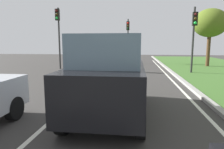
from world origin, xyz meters
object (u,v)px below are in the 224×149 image
at_px(traffic_light_near_right, 194,30).
at_px(traffic_light_overhead_left, 58,27).
at_px(car_suv_ahead, 110,75).
at_px(traffic_light_far_median, 128,34).
at_px(tree_roadside_far, 210,23).

xyz_separation_m(traffic_light_near_right, traffic_light_overhead_left, (-10.25, 1.44, 0.39)).
distance_m(traffic_light_near_right, traffic_light_overhead_left, 10.36).
height_order(traffic_light_near_right, traffic_light_overhead_left, traffic_light_overhead_left).
height_order(car_suv_ahead, traffic_light_far_median, traffic_light_far_median).
distance_m(traffic_light_near_right, tree_roadside_far, 5.47).
height_order(car_suv_ahead, tree_roadside_far, tree_roadside_far).
relative_size(car_suv_ahead, tree_roadside_far, 0.87).
xyz_separation_m(car_suv_ahead, traffic_light_overhead_left, (-5.63, 10.38, 2.26)).
relative_size(car_suv_ahead, traffic_light_far_median, 0.96).
distance_m(traffic_light_overhead_left, traffic_light_far_median, 7.98).
relative_size(traffic_light_overhead_left, tree_roadside_far, 0.96).
distance_m(car_suv_ahead, traffic_light_overhead_left, 12.03).
relative_size(traffic_light_overhead_left, traffic_light_far_median, 1.06).
height_order(traffic_light_overhead_left, tree_roadside_far, tree_roadside_far).
bearing_deg(traffic_light_near_right, car_suv_ahead, -117.34).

